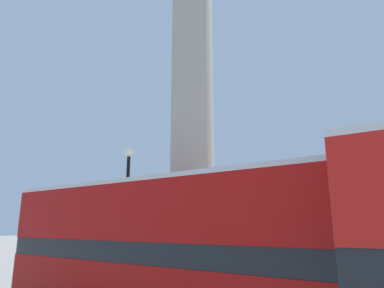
{
  "coord_description": "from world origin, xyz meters",
  "views": [
    {
      "loc": [
        9.34,
        -12.93,
        3.03
      ],
      "look_at": [
        0.0,
        0.0,
        6.84
      ],
      "focal_mm": 32.0,
      "sensor_mm": 36.0,
      "label": 1
    }
  ],
  "objects_px": {
    "bus_a": "(154,249)",
    "street_lamp": "(126,213)",
    "monument_column": "(192,103)",
    "equestrian_statue": "(141,245)"
  },
  "relations": [
    {
      "from": "bus_a",
      "to": "equestrian_statue",
      "type": "distance_m",
      "value": 15.08
    },
    {
      "from": "monument_column",
      "to": "equestrian_statue",
      "type": "bearing_deg",
      "value": 147.36
    },
    {
      "from": "bus_a",
      "to": "street_lamp",
      "type": "xyz_separation_m",
      "value": [
        -3.32,
        1.99,
        1.15
      ]
    },
    {
      "from": "monument_column",
      "to": "street_lamp",
      "type": "relative_size",
      "value": 3.73
    },
    {
      "from": "monument_column",
      "to": "equestrian_statue",
      "type": "relative_size",
      "value": 4.06
    },
    {
      "from": "equestrian_statue",
      "to": "bus_a",
      "type": "bearing_deg",
      "value": -60.13
    },
    {
      "from": "street_lamp",
      "to": "monument_column",
      "type": "bearing_deg",
      "value": 74.87
    },
    {
      "from": "bus_a",
      "to": "equestrian_statue",
      "type": "bearing_deg",
      "value": 136.03
    },
    {
      "from": "bus_a",
      "to": "street_lamp",
      "type": "bearing_deg",
      "value": 149.6
    },
    {
      "from": "monument_column",
      "to": "equestrian_statue",
      "type": "distance_m",
      "value": 12.22
    }
  ]
}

